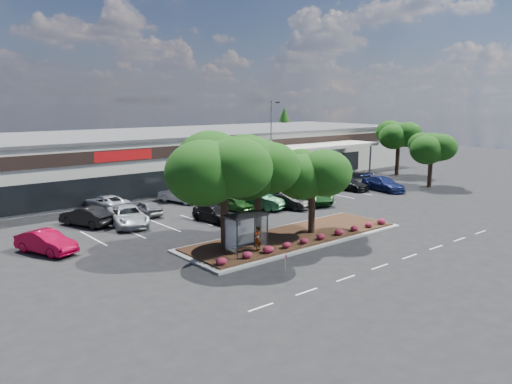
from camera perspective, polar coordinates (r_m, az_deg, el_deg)
ground at (r=36.12m, az=11.12°, el=-6.00°), size 160.00×160.00×0.00m
retail_store at (r=62.27m, az=-13.66°, el=3.74°), size 80.40×25.20×6.25m
landscape_island at (r=37.25m, az=4.38°, el=-5.12°), size 18.00×6.00×0.26m
lane_markings at (r=43.11m, az=0.22°, el=-3.10°), size 33.12×20.06×0.01m
shrub_row at (r=35.73m, az=6.74°, el=-5.20°), size 17.00×0.80×0.50m
bus_shelter at (r=32.42m, az=-1.29°, el=-3.47°), size 2.75×1.55×2.59m
island_tree_west at (r=32.93m, az=-3.66°, el=0.12°), size 7.20×7.20×7.89m
island_tree_mid at (r=35.65m, az=0.23°, el=0.46°), size 6.60×6.60×7.32m
island_tree_east at (r=37.33m, az=6.43°, el=0.21°), size 5.80×5.80×6.50m
tree_east_near at (r=62.17m, az=19.35°, el=3.53°), size 5.60×5.60×6.51m
tree_east_far at (r=70.60m, az=15.92°, el=4.92°), size 6.40×6.40×7.62m
conifer_north_east at (r=89.87m, az=3.22°, el=6.84°), size 3.96×3.96×9.00m
person_waiting at (r=33.09m, az=0.16°, el=-5.35°), size 0.71×0.58×1.67m
light_pole at (r=57.39m, az=1.82°, el=4.81°), size 1.43×0.50×10.09m
survey_stake at (r=29.96m, az=3.41°, el=-7.87°), size 0.07×0.14×1.07m
car_0 at (r=36.33m, az=-22.87°, el=-5.30°), size 3.21×4.87×1.52m
car_1 at (r=42.09m, az=-14.45°, el=-2.67°), size 3.83×6.14×1.58m
car_2 at (r=42.08m, az=-4.60°, el=-2.51°), size 2.52×4.98×1.38m
car_3 at (r=46.25m, az=-2.32°, el=-1.33°), size 1.96×4.09×1.35m
car_4 at (r=47.18m, az=3.70°, el=-1.10°), size 2.43×4.36×1.36m
car_5 at (r=46.98m, az=0.24°, el=-0.90°), size 3.57×5.53×1.72m
car_6 at (r=50.00m, az=6.29°, el=-0.28°), size 4.92×6.79×1.71m
car_7 at (r=57.88m, az=10.40°, el=0.96°), size 2.68×5.36×1.50m
car_8 at (r=58.19m, az=14.34°, el=0.92°), size 2.99×5.79×1.61m
car_9 at (r=42.94m, az=-18.82°, el=-2.66°), size 3.31×5.03×1.57m
car_10 at (r=48.55m, az=-16.78°, el=-1.16°), size 3.20×5.46×1.43m
car_11 at (r=45.49m, az=-12.45°, el=-1.78°), size 1.65×3.94×1.33m
car_12 at (r=50.66m, az=-8.63°, el=-0.25°), size 2.94×5.20×1.62m
car_13 at (r=56.29m, az=-2.16°, el=0.81°), size 2.49×5.10×1.40m
car_14 at (r=52.78m, az=-1.22°, el=0.35°), size 3.87×6.56×1.71m
car_15 at (r=56.08m, az=1.38°, el=0.75°), size 3.17×4.95×1.34m
car_16 at (r=63.72m, az=7.37°, el=1.83°), size 2.15×4.70×1.33m
car_17 at (r=60.84m, az=8.48°, el=1.46°), size 2.70×4.58×1.46m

